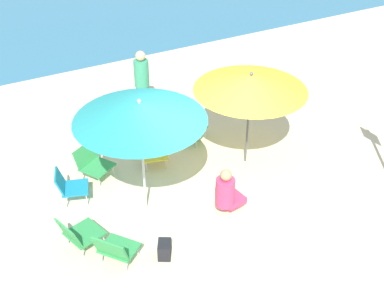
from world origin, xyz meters
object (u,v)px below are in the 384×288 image
Objects in this scene: beach_chair_e at (78,233)px; person_a at (142,85)px; umbrella_teal at (140,111)px; umbrella_yellow at (251,83)px; beach_chair_d at (187,125)px; beach_chair_a at (69,185)px; person_b at (227,192)px; beach_chair_b at (115,248)px; beach_chair_c at (92,162)px; beach_chair_f at (154,148)px; beach_bag at (165,249)px.

beach_chair_e is 4.09m from person_a.
person_a is (1.18, 2.84, -1.14)m from umbrella_teal.
umbrella_yellow is 1.93m from beach_chair_d.
beach_chair_a is 0.70× the size of person_b.
person_b is (2.07, 0.25, 0.10)m from beach_chair_b.
beach_chair_e is (-0.38, 0.58, -0.02)m from beach_chair_b.
umbrella_yellow is 1.32× the size of person_a.
beach_chair_c is (0.40, 2.25, -0.02)m from beach_chair_b.
beach_chair_c is at bearing -79.88° from beach_chair_f.
person_a is (1.68, 1.56, 0.47)m from beach_chair_c.
beach_chair_e is 2.50m from beach_chair_f.
beach_chair_e is 0.46× the size of person_a.
person_a is (2.08, 3.82, 0.45)m from beach_chair_b.
person_a is at bearing 67.44° from umbrella_teal.
beach_chair_a is at bearing -139.21° from person_a.
beach_chair_a is at bearing 62.39° from beach_chair_e.
umbrella_yellow is 2.23m from beach_chair_f.
umbrella_yellow reaches higher than beach_chair_b.
person_a reaches higher than beach_chair_e.
beach_chair_d is at bearing 16.49° from beach_chair_e.
person_a is at bearing 71.10° from beach_bag.
umbrella_yellow is 2.67× the size of beach_chair_d.
person_b reaches higher than beach_bag.
beach_chair_b and beach_chair_d have the same top height.
umbrella_teal is 2.97× the size of beach_chair_e.
beach_chair_f is 0.70× the size of person_b.
beach_chair_a is at bearing 114.61° from beach_bag.
umbrella_yellow is 2.84m from person_a.
umbrella_yellow is 3.22× the size of beach_chair_a.
beach_chair_b is 4.37m from person_a.
person_a is at bearing 81.16° from person_b.
umbrella_teal is 7.78× the size of beach_bag.
beach_chair_f is at bearing 15.31° from beach_chair_b.
beach_bag is at bearing -53.04° from beach_chair_e.
beach_chair_f is at bearing -101.46° from beach_chair_d.
person_a is at bearing 59.88° from beach_chair_a.
beach_bag is (-1.79, -2.74, -0.19)m from beach_chair_d.
beach_chair_b is at bearing -156.84° from umbrella_yellow.
person_a reaches higher than beach_bag.
beach_chair_d is 3.28m from beach_bag.
beach_chair_f is (1.58, 2.13, -0.00)m from beach_chair_b.
umbrella_teal is at bearing -10.46° from beach_chair_c.
umbrella_teal is 2.29m from umbrella_yellow.
umbrella_teal is 2.11m from beach_chair_c.
person_a reaches higher than beach_chair_b.
umbrella_yellow is 2.68× the size of beach_chair_c.
beach_chair_a is at bearing 57.57° from beach_chair_b.
person_b is 1.45m from beach_bag.
person_a reaches higher than beach_chair_c.
beach_chair_a reaches higher than beach_chair_e.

